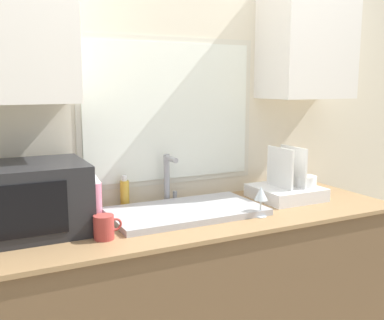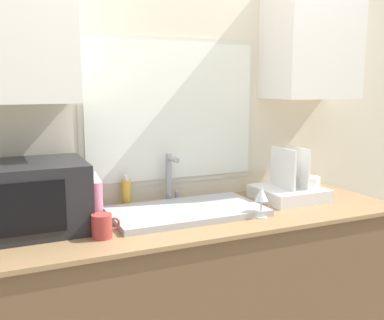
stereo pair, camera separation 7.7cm
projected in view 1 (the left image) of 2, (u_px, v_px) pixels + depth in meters
countertop at (198, 300)px, 2.27m from camera, size 2.08×0.69×0.90m
wall_back at (170, 113)px, 2.40m from camera, size 6.00×0.38×2.60m
sink_basin at (186, 211)px, 2.20m from camera, size 0.74×0.41×0.03m
faucet at (168, 176)px, 2.38m from camera, size 0.08×0.14×0.27m
microwave at (31, 198)px, 1.91m from camera, size 0.46×0.40×0.30m
dish_rack at (288, 189)px, 2.49m from camera, size 0.34×0.33×0.29m
spray_bottle at (94, 195)px, 2.15m from camera, size 0.08×0.08×0.22m
soap_bottle at (125, 193)px, 2.31m from camera, size 0.05×0.05×0.17m
mug_near_sink at (104, 227)px, 1.84m from camera, size 0.12×0.08×0.10m
wine_glass at (261, 195)px, 2.15m from camera, size 0.07×0.07×0.15m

